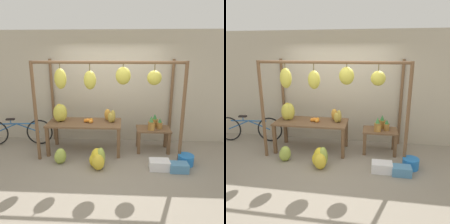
% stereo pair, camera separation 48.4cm
% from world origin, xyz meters
% --- Properties ---
extents(ground_plane, '(20.00, 20.00, 0.00)m').
position_xyz_m(ground_plane, '(0.00, 0.00, 0.00)').
color(ground_plane, gray).
extents(shop_wall_back, '(8.00, 0.08, 2.80)m').
position_xyz_m(shop_wall_back, '(0.00, 1.48, 1.40)').
color(shop_wall_back, '#B2A893').
rests_on(shop_wall_back, ground_plane).
extents(stall_awning, '(3.10, 1.31, 2.12)m').
position_xyz_m(stall_awning, '(0.00, 0.42, 1.60)').
color(stall_awning, brown).
rests_on(stall_awning, ground_plane).
extents(display_table_main, '(1.68, 0.74, 0.72)m').
position_xyz_m(display_table_main, '(-0.57, 0.72, 0.62)').
color(display_table_main, brown).
rests_on(display_table_main, ground_plane).
extents(display_table_side, '(0.78, 0.51, 0.56)m').
position_xyz_m(display_table_side, '(1.02, 0.84, 0.43)').
color(display_table_side, brown).
rests_on(display_table_side, ground_plane).
extents(banana_pile_on_table, '(0.36, 0.35, 0.40)m').
position_xyz_m(banana_pile_on_table, '(-1.15, 0.76, 0.92)').
color(banana_pile_on_table, gold).
rests_on(banana_pile_on_table, display_table_main).
extents(orange_pile, '(0.22, 0.20, 0.09)m').
position_xyz_m(orange_pile, '(-0.47, 0.70, 0.76)').
color(orange_pile, orange).
rests_on(orange_pile, display_table_main).
extents(pineapple_cluster, '(0.34, 0.38, 0.33)m').
position_xyz_m(pineapple_cluster, '(1.03, 0.81, 0.68)').
color(pineapple_cluster, '#A3702D').
rests_on(pineapple_cluster, display_table_side).
extents(banana_pile_ground_left, '(0.27, 0.25, 0.34)m').
position_xyz_m(banana_pile_ground_left, '(-1.01, 0.09, 0.16)').
color(banana_pile_ground_left, '#9EB247').
rests_on(banana_pile_ground_left, ground_plane).
extents(banana_pile_ground_right, '(0.38, 0.47, 0.43)m').
position_xyz_m(banana_pile_ground_right, '(-0.19, -0.04, 0.18)').
color(banana_pile_ground_right, '#9EB247').
rests_on(banana_pile_ground_right, ground_plane).
extents(fruit_crate_white, '(0.40, 0.26, 0.20)m').
position_xyz_m(fruit_crate_white, '(1.05, -0.05, 0.10)').
color(fruit_crate_white, silver).
rests_on(fruit_crate_white, ground_plane).
extents(blue_bucket, '(0.33, 0.33, 0.21)m').
position_xyz_m(blue_bucket, '(1.63, 0.17, 0.11)').
color(blue_bucket, blue).
rests_on(blue_bucket, ground_plane).
extents(parked_bicycle, '(1.74, 0.22, 0.70)m').
position_xyz_m(parked_bicycle, '(-2.34, 0.99, 0.34)').
color(parked_bicycle, black).
rests_on(parked_bicycle, ground_plane).
extents(papaya_pile, '(0.32, 0.38, 0.29)m').
position_xyz_m(papaya_pile, '(0.01, 0.80, 0.86)').
color(papaya_pile, '#B2993D').
rests_on(papaya_pile, display_table_main).
extents(fruit_crate_purple, '(0.36, 0.24, 0.18)m').
position_xyz_m(fruit_crate_purple, '(1.42, -0.11, 0.09)').
color(fruit_crate_purple, '#4C84B2').
rests_on(fruit_crate_purple, ground_plane).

